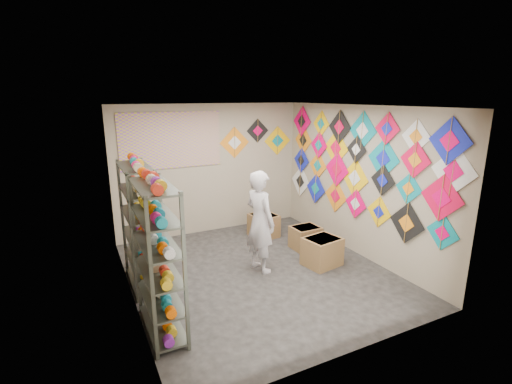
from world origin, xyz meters
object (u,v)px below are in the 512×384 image
shopkeeper (260,222)px  carton_a (322,252)px  shelf_rack_back (140,226)px  carton_c (264,225)px  carton_b (305,237)px  shelf_rack_front (158,260)px

shopkeeper → carton_a: (1.04, -0.32, -0.61)m
shelf_rack_back → carton_a: 3.05m
shelf_rack_back → shopkeeper: size_ratio=1.11×
shopkeeper → carton_c: bearing=-42.1°
shopkeeper → carton_b: (1.20, 0.42, -0.64)m
shelf_rack_front → carton_c: shelf_rack_front is taller
shelf_rack_front → shelf_rack_back: 1.30m
shelf_rack_front → carton_b: 3.41m
carton_b → shopkeeper: bearing=-162.1°
carton_b → carton_c: carton_c is taller
shopkeeper → carton_b: shopkeeper is taller
shelf_rack_front → carton_c: bearing=40.9°
shelf_rack_front → shelf_rack_back: size_ratio=1.00×
shelf_rack_back → carton_b: (3.04, 0.06, -0.74)m
shelf_rack_back → shopkeeper: shelf_rack_back is taller
shelf_rack_back → carton_a: shelf_rack_back is taller
shelf_rack_front → shopkeeper: (1.85, 0.93, -0.10)m
shopkeeper → shelf_rack_back: bearing=66.5°
shelf_rack_front → carton_b: size_ratio=3.64×
shelf_rack_back → carton_c: shelf_rack_back is taller
shelf_rack_front → carton_a: size_ratio=3.23×
carton_c → carton_a: bearing=-89.0°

